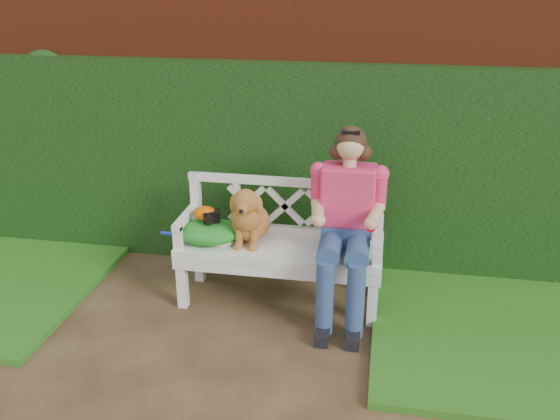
# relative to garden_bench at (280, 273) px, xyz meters

# --- Properties ---
(ground) EXTENTS (60.00, 60.00, 0.00)m
(ground) POSITION_rel_garden_bench_xyz_m (-0.39, -1.01, -0.24)
(ground) COLOR #362316
(brick_wall) EXTENTS (10.00, 0.30, 2.20)m
(brick_wall) POSITION_rel_garden_bench_xyz_m (-0.39, 0.89, 0.86)
(brick_wall) COLOR maroon
(brick_wall) RESTS_ON ground
(ivy_hedge) EXTENTS (10.00, 0.18, 1.70)m
(ivy_hedge) POSITION_rel_garden_bench_xyz_m (-0.39, 0.67, 0.61)
(ivy_hedge) COLOR #29651E
(ivy_hedge) RESTS_ON ground
(garden_bench) EXTENTS (1.62, 0.72, 0.48)m
(garden_bench) POSITION_rel_garden_bench_xyz_m (0.00, 0.00, 0.00)
(garden_bench) COLOR white
(garden_bench) RESTS_ON ground
(seated_woman) EXTENTS (0.72, 0.86, 1.34)m
(seated_woman) POSITION_rel_garden_bench_xyz_m (0.48, -0.02, 0.43)
(seated_woman) COLOR red
(seated_woman) RESTS_ON ground
(dog) EXTENTS (0.32, 0.42, 0.46)m
(dog) POSITION_rel_garden_bench_xyz_m (-0.23, 0.00, 0.47)
(dog) COLOR #B95629
(dog) RESTS_ON garden_bench
(tennis_racket) EXTENTS (0.70, 0.50, 0.03)m
(tennis_racket) POSITION_rel_garden_bench_xyz_m (-0.51, -0.00, 0.26)
(tennis_racket) COLOR white
(tennis_racket) RESTS_ON garden_bench
(green_bag) EXTENTS (0.57, 0.50, 0.16)m
(green_bag) POSITION_rel_garden_bench_xyz_m (-0.53, -0.04, 0.32)
(green_bag) COLOR #2B6627
(green_bag) RESTS_ON garden_bench
(camera_item) EXTENTS (0.15, 0.13, 0.08)m
(camera_item) POSITION_rel_garden_bench_xyz_m (-0.51, -0.04, 0.44)
(camera_item) COLOR black
(camera_item) RESTS_ON green_bag
(baseball_glove) EXTENTS (0.19, 0.16, 0.11)m
(baseball_glove) POSITION_rel_garden_bench_xyz_m (-0.55, -0.03, 0.46)
(baseball_glove) COLOR #E25903
(baseball_glove) RESTS_ON green_bag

